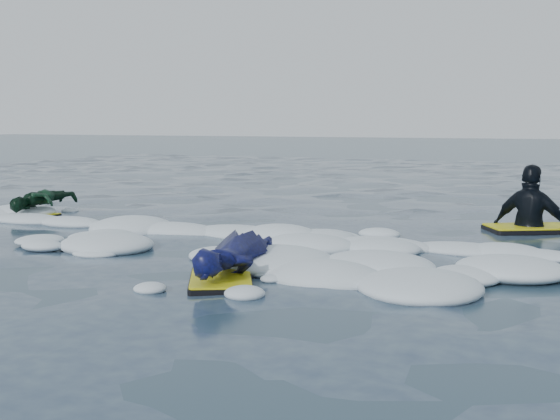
# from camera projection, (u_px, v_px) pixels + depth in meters

# --- Properties ---
(ground) EXTENTS (120.00, 120.00, 0.00)m
(ground) POSITION_uv_depth(u_px,v_px,m) (149.00, 254.00, 8.11)
(ground) COLOR #1C3644
(ground) RESTS_ON ground
(foam_band) EXTENTS (12.00, 3.10, 0.30)m
(foam_band) POSITION_uv_depth(u_px,v_px,m) (195.00, 240.00, 9.06)
(foam_band) COLOR white
(foam_band) RESTS_ON ground
(prone_woman_unit) EXTENTS (1.01, 1.68, 0.41)m
(prone_woman_unit) POSITION_uv_depth(u_px,v_px,m) (232.00, 257.00, 6.80)
(prone_woman_unit) COLOR black
(prone_woman_unit) RESTS_ON ground
(prone_child_unit) EXTENTS (0.74, 1.21, 0.44)m
(prone_child_unit) POSITION_uv_depth(u_px,v_px,m) (43.00, 203.00, 11.19)
(prone_child_unit) COLOR black
(prone_child_unit) RESTS_ON ground
(waiting_rider_unit) EXTENTS (1.36, 1.15, 1.79)m
(waiting_rider_unit) POSITION_uv_depth(u_px,v_px,m) (530.00, 229.00, 9.71)
(waiting_rider_unit) COLOR black
(waiting_rider_unit) RESTS_ON ground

